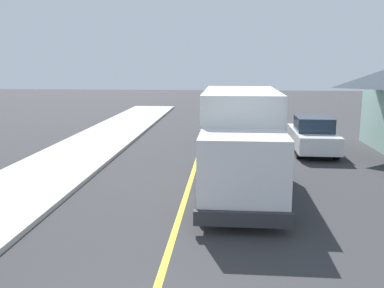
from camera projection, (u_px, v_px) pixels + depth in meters
The scene contains 6 objects.
centre_line_yellow at pixel (192, 177), 15.60m from camera, with size 0.16×56.00×0.01m, color gold.
box_truck at pixel (241, 137), 13.78m from camera, with size 2.45×7.20×3.20m.
parked_car_near at pixel (241, 132), 20.77m from camera, with size 1.98×4.47×1.67m.
parked_car_mid at pixel (240, 115), 27.54m from camera, with size 1.91×4.44×1.67m.
parked_car_far at pixel (243, 104), 34.48m from camera, with size 1.87×4.43×1.67m.
parked_van_across at pixel (313, 136), 19.76m from camera, with size 1.88×4.43×1.67m.
Camera 1 is at (1.24, -5.05, 4.11)m, focal length 40.17 mm.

